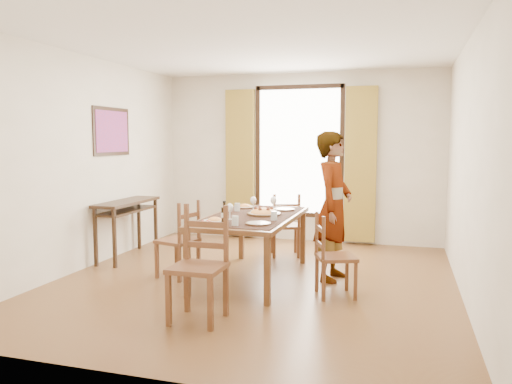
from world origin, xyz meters
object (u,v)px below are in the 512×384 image
(console_table, at_px, (127,209))
(pasta_platter, at_px, (264,211))
(dining_table, at_px, (252,221))
(man, at_px, (333,206))

(console_table, xyz_separation_m, pasta_platter, (2.09, -0.43, 0.12))
(console_table, distance_m, dining_table, 2.03)
(man, bearing_deg, pasta_platter, 110.48)
(console_table, relative_size, dining_table, 0.63)
(dining_table, relative_size, man, 1.10)
(console_table, bearing_deg, pasta_platter, -11.72)
(man, height_order, pasta_platter, man)
(console_table, distance_m, man, 2.90)
(console_table, xyz_separation_m, dining_table, (1.97, -0.51, 0.01))
(dining_table, xyz_separation_m, man, (0.91, 0.24, 0.17))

